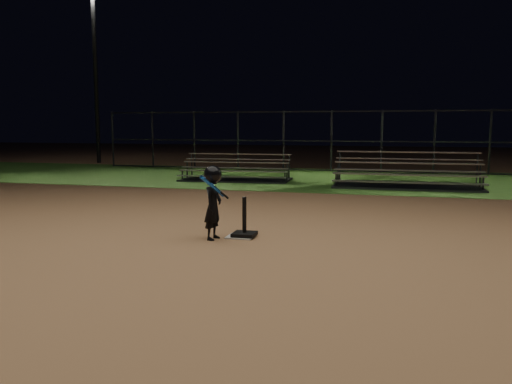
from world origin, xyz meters
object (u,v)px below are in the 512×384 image
at_px(home_plate, 241,236).
at_px(batting_tee, 244,229).
at_px(bleacher_right, 407,180).
at_px(child_batter, 213,200).
at_px(bleacher_left, 236,175).
at_px(light_pole_left, 95,63).

relative_size(home_plate, batting_tee, 0.67).
height_order(batting_tee, bleacher_right, bleacher_right).
xyz_separation_m(batting_tee, child_batter, (-0.46, -0.28, 0.52)).
distance_m(batting_tee, bleacher_left, 9.13).
xyz_separation_m(bleacher_left, bleacher_right, (5.65, -0.51, 0.03)).
relative_size(bleacher_left, bleacher_right, 0.86).
bearing_deg(bleacher_left, child_batter, -78.57).
distance_m(child_batter, light_pole_left, 19.62).
distance_m(child_batter, bleacher_left, 9.28).
distance_m(home_plate, batting_tee, 0.14).
xyz_separation_m(batting_tee, bleacher_left, (-2.82, 8.68, 0.05)).
xyz_separation_m(child_batter, light_pole_left, (-11.60, 15.23, 4.29)).
distance_m(batting_tee, light_pole_left, 19.80).
height_order(batting_tee, light_pole_left, light_pole_left).
bearing_deg(light_pole_left, bleacher_left, -34.15).
bearing_deg(bleacher_right, child_batter, -111.54).
distance_m(home_plate, light_pole_left, 19.79).
bearing_deg(light_pole_left, home_plate, -51.23).
relative_size(child_batter, bleacher_right, 0.28).
bearing_deg(home_plate, child_batter, -144.08).
distance_m(home_plate, bleacher_right, 8.66).
relative_size(batting_tee, bleacher_left, 0.18).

